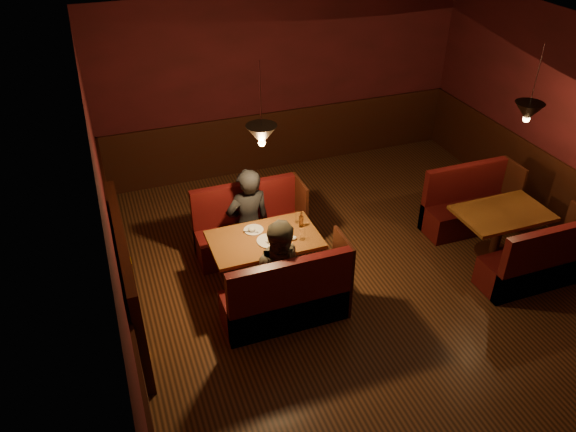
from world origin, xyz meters
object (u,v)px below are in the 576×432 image
object	(u,v)px
main_table	(266,249)
diner_a	(248,202)
main_bench_far	(250,231)
main_bench_near	(288,301)
second_table	(500,223)
second_bench_far	(467,208)
second_bench_near	(536,266)
diner_b	(284,258)

from	to	relation	value
main_table	diner_a	xyz separation A→B (m)	(-0.02, 0.65, 0.28)
main_bench_far	main_bench_near	xyz separation A→B (m)	(0.00, -1.49, 0.00)
main_bench_near	second_table	xyz separation A→B (m)	(3.07, 0.28, 0.18)
second_table	second_bench_far	distance (m)	0.74
second_table	diner_a	bearing A→B (deg)	160.19
second_bench_far	main_table	bearing A→B (deg)	-175.52
second_bench_far	diner_a	distance (m)	3.20
second_bench_far	second_bench_near	bearing A→B (deg)	-90.00
main_bench_near	diner_b	xyz separation A→B (m)	(0.02, 0.18, 0.48)
second_bench_near	main_table	bearing A→B (deg)	159.26
second_table	diner_b	distance (m)	3.06
main_bench_far	second_table	world-z (taller)	main_bench_far
main_bench_far	second_bench_near	bearing A→B (deg)	-31.83
main_bench_far	second_bench_near	xyz separation A→B (m)	(3.10, -1.92, -0.01)
main_bench_near	second_bench_near	world-z (taller)	main_bench_near
main_bench_near	diner_a	distance (m)	1.49
second_table	second_bench_far	bearing A→B (deg)	87.80
main_table	diner_b	xyz separation A→B (m)	(0.04, -0.56, 0.25)
diner_a	main_bench_far	bearing A→B (deg)	-117.32
main_bench_far	main_bench_near	world-z (taller)	same
second_bench_near	diner_a	distance (m)	3.67
main_table	second_bench_near	size ratio (longest dim) A/B	1.00
second_bench_near	main_bench_near	bearing A→B (deg)	172.05
main_bench_far	diner_a	bearing A→B (deg)	-112.32
main_bench_far	diner_b	bearing A→B (deg)	-89.07
main_bench_far	diner_b	world-z (taller)	diner_b
main_bench_far	second_bench_far	size ratio (longest dim) A/B	1.10
main_bench_far	diner_a	world-z (taller)	diner_a
main_bench_near	second_table	bearing A→B (deg)	5.20
main_bench_far	second_table	bearing A→B (deg)	-21.53
main_table	main_bench_near	distance (m)	0.78
main_bench_far	second_bench_near	size ratio (longest dim) A/B	1.10
second_bench_near	diner_b	xyz separation A→B (m)	(-3.07, 0.62, 0.50)
main_table	second_bench_far	world-z (taller)	second_bench_far
second_table	diner_b	world-z (taller)	diner_b
second_bench_far	diner_b	xyz separation A→B (m)	(-3.07, -0.81, 0.50)
main_bench_far	second_table	size ratio (longest dim) A/B	1.21
main_bench_near	second_table	world-z (taller)	main_bench_near
second_bench_far	diner_a	size ratio (longest dim) A/B	0.80
main_bench_near	diner_a	bearing A→B (deg)	91.54
main_bench_far	second_bench_near	distance (m)	3.64
main_bench_far	main_table	bearing A→B (deg)	-91.21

